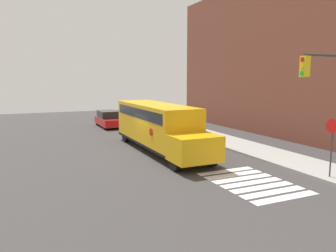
{
  "coord_description": "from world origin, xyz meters",
  "views": [
    {
      "loc": [
        19.44,
        -7.43,
        4.69
      ],
      "look_at": [
        0.25,
        1.2,
        1.68
      ],
      "focal_mm": 35.0,
      "sensor_mm": 36.0,
      "label": 1
    }
  ],
  "objects": [
    {
      "name": "crosswalk_stripes",
      "position": [
        7.83,
        2.0,
        0.0
      ],
      "size": [
        4.7,
        3.2,
        0.01
      ],
      "color": "white",
      "rests_on": "ground"
    },
    {
      "name": "ground_plane",
      "position": [
        0.0,
        0.0,
        0.0
      ],
      "size": [
        60.0,
        60.0,
        0.0
      ],
      "primitive_type": "plane",
      "color": "#3A3838"
    },
    {
      "name": "building_backdrop",
      "position": [
        0.0,
        13.0,
        6.56
      ],
      "size": [
        32.0,
        4.0,
        13.13
      ],
      "color": "brown",
      "rests_on": "ground"
    },
    {
      "name": "sidewalk_strip",
      "position": [
        0.0,
        6.5,
        0.07
      ],
      "size": [
        44.0,
        3.0,
        0.15
      ],
      "color": "#9E9E99",
      "rests_on": "ground"
    },
    {
      "name": "school_bus",
      "position": [
        -0.27,
        0.7,
        1.76
      ],
      "size": [
        10.96,
        2.57,
        3.06
      ],
      "color": "#EAA80F",
      "rests_on": "ground"
    },
    {
      "name": "parked_car",
      "position": [
        -12.44,
        0.41,
        0.78
      ],
      "size": [
        4.71,
        1.83,
        1.59
      ],
      "color": "red",
      "rests_on": "ground"
    },
    {
      "name": "stop_sign",
      "position": [
        8.97,
        5.6,
        1.89
      ],
      "size": [
        0.67,
        0.1,
        2.89
      ],
      "color": "#38383A",
      "rests_on": "ground"
    }
  ]
}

